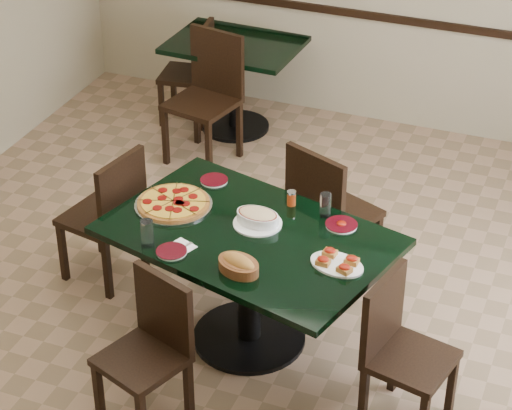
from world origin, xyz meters
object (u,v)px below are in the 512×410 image
at_px(pepperoni_pizza, 173,203).
at_px(bruschetta_platter, 337,262).
at_px(back_table, 235,69).
at_px(bread_basket, 239,265).
at_px(back_chair_near, 209,89).
at_px(chair_near, 152,343).
at_px(chair_right, 398,344).
at_px(main_table, 249,260).
at_px(chair_left, 110,211).
at_px(back_chair_left, 195,68).
at_px(chair_far, 326,208).
at_px(lasagna_casserole, 258,217).

distance_m(pepperoni_pizza, bruschetta_platter, 1.08).
distance_m(back_table, bread_basket, 3.07).
xyz_separation_m(back_chair_near, pepperoni_pizza, (0.61, -1.86, 0.20)).
distance_m(chair_near, chair_right, 1.27).
height_order(main_table, chair_left, chair_left).
relative_size(back_table, chair_left, 1.14).
xyz_separation_m(chair_right, back_chair_near, (-2.07, 2.27, 0.08)).
height_order(back_chair_left, bread_basket, bread_basket).
xyz_separation_m(main_table, chair_right, (0.95, -0.30, -0.09)).
bearing_deg(main_table, chair_far, 87.53).
xyz_separation_m(back_chair_near, back_chair_left, (-0.35, 0.51, -0.10)).
bearing_deg(back_table, chair_right, -51.00).
relative_size(chair_near, bruschetta_platter, 2.45).
relative_size(chair_right, back_chair_near, 0.86).
xyz_separation_m(chair_right, bread_basket, (-0.86, -0.05, 0.31)).
relative_size(main_table, back_table, 1.69).
bearing_deg(chair_near, lasagna_casserole, 93.53).
relative_size(bread_basket, bruschetta_platter, 0.83).
bearing_deg(chair_right, bread_basket, 106.05).
bearing_deg(bruschetta_platter, bread_basket, -139.16).
bearing_deg(back_table, chair_near, -72.59).
distance_m(chair_left, bread_basket, 1.29).
distance_m(back_table, bruschetta_platter, 3.07).
bearing_deg(pepperoni_pizza, back_table, 104.30).
relative_size(back_table, chair_near, 1.23).
bearing_deg(bread_basket, bruschetta_platter, 46.82).
bearing_deg(pepperoni_pizza, bruschetta_platter, -11.91).
bearing_deg(chair_far, chair_right, 148.61).
bearing_deg(back_chair_left, bruschetta_platter, 29.37).
bearing_deg(bread_basket, main_table, 123.39).
relative_size(chair_far, lasagna_casserole, 3.48).
relative_size(back_chair_near, pepperoni_pizza, 2.21).
bearing_deg(pepperoni_pizza, chair_right, -15.49).
bearing_deg(chair_left, back_chair_left, -157.66).
bearing_deg(chair_left, back_chair_near, -165.88).
height_order(back_table, bruschetta_platter, bruschetta_platter).
relative_size(main_table, bread_basket, 6.17).
height_order(chair_far, bread_basket, chair_far).
bearing_deg(bruschetta_platter, lasagna_casserole, 171.79).
bearing_deg(bruschetta_platter, chair_right, -10.37).
relative_size(chair_far, bread_basket, 3.38).
height_order(chair_right, lasagna_casserole, chair_right).
distance_m(back_chair_left, bread_basket, 3.24).
distance_m(back_chair_near, bread_basket, 2.62).
distance_m(back_table, chair_far, 2.19).
height_order(chair_near, bread_basket, bread_basket).
relative_size(main_table, back_chair_near, 1.76).
height_order(back_chair_near, bruschetta_platter, back_chair_near).
distance_m(chair_near, back_chair_near, 2.85).
bearing_deg(main_table, back_table, 129.11).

